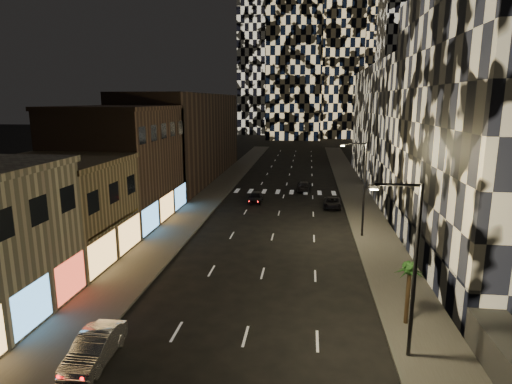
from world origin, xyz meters
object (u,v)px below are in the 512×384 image
(streetlight_far, at_px, (362,183))
(palm_tree, at_px, (409,273))
(car_dark_oncoming, at_px, (304,186))
(car_dark_rightlane, at_px, (332,203))
(streetlight_near, at_px, (411,259))
(car_silver_parked, at_px, (95,348))
(car_dark_midlane, at_px, (256,197))

(streetlight_far, xyz_separation_m, palm_tree, (0.83, -16.64, -2.11))
(car_dark_oncoming, bearing_deg, car_dark_rightlane, 111.95)
(streetlight_near, bearing_deg, car_silver_parked, -171.67)
(car_dark_midlane, bearing_deg, car_dark_rightlane, -11.38)
(car_dark_rightlane, bearing_deg, car_dark_midlane, 172.68)
(streetlight_far, distance_m, palm_tree, 16.80)
(streetlight_near, height_order, car_silver_parked, streetlight_near)
(car_silver_parked, bearing_deg, palm_tree, 17.20)
(car_silver_parked, xyz_separation_m, car_dark_oncoming, (9.94, 43.54, -0.08))
(streetlight_near, distance_m, streetlight_far, 20.00)
(car_dark_midlane, bearing_deg, streetlight_far, -49.85)
(streetlight_near, xyz_separation_m, car_dark_oncoming, (-5.61, 41.26, -4.67))
(car_dark_midlane, xyz_separation_m, car_dark_oncoming, (6.13, 8.32, -0.04))
(streetlight_near, xyz_separation_m, palm_tree, (0.83, 3.36, -2.11))
(car_dark_midlane, height_order, car_dark_rightlane, car_dark_midlane)
(car_dark_midlane, xyz_separation_m, car_dark_rightlane, (9.71, -1.59, -0.10))
(car_silver_parked, bearing_deg, car_dark_midlane, 82.04)
(streetlight_near, bearing_deg, palm_tree, 76.11)
(car_dark_midlane, relative_size, car_dark_oncoming, 0.90)
(car_silver_parked, xyz_separation_m, palm_tree, (16.39, 5.64, 2.48))
(streetlight_near, bearing_deg, streetlight_far, 90.00)
(car_dark_oncoming, bearing_deg, palm_tree, 101.73)
(streetlight_far, bearing_deg, car_silver_parked, -124.92)
(car_dark_midlane, bearing_deg, streetlight_near, -72.44)
(palm_tree, bearing_deg, car_dark_midlane, 113.02)
(car_dark_midlane, height_order, car_dark_oncoming, car_dark_midlane)
(streetlight_far, height_order, car_dark_rightlane, streetlight_far)
(car_dark_midlane, xyz_separation_m, palm_tree, (12.57, -29.59, 2.53))
(streetlight_near, height_order, car_dark_oncoming, streetlight_near)
(palm_tree, bearing_deg, streetlight_near, -103.89)
(streetlight_far, bearing_deg, car_dark_midlane, 132.21)
(streetlight_far, distance_m, car_dark_rightlane, 12.47)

